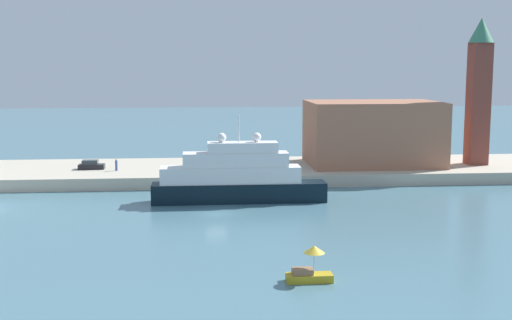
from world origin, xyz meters
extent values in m
plane|color=slate|center=(0.00, 0.00, 0.00)|extent=(400.00, 400.00, 0.00)
cube|color=#B7AD99|center=(0.00, 26.14, 0.89)|extent=(110.00, 20.29, 1.78)
cube|color=black|center=(3.17, 6.98, 1.26)|extent=(22.49, 3.71, 2.52)
cube|color=white|center=(2.04, 6.98, 3.59)|extent=(18.00, 3.41, 2.13)
cube|color=white|center=(2.72, 6.98, 5.56)|extent=(13.50, 3.12, 1.81)
cube|color=white|center=(3.62, 6.98, 7.13)|extent=(9.00, 2.82, 1.34)
cylinder|color=silver|center=(3.17, 6.98, 9.55)|extent=(0.16, 0.16, 3.49)
sphere|color=white|center=(5.42, 6.98, 8.41)|extent=(1.21, 1.21, 1.21)
sphere|color=white|center=(0.92, 6.98, 8.41)|extent=(1.21, 1.21, 1.21)
cube|color=#B7991E|center=(6.87, -25.74, 0.33)|extent=(3.82, 1.39, 0.66)
cube|color=#8C6647|center=(6.30, -25.74, 0.90)|extent=(1.68, 1.11, 0.48)
cylinder|color=#B2B2B2|center=(7.25, -25.74, 1.54)|extent=(0.06, 0.06, 1.77)
cone|color=gold|center=(7.25, -25.74, 2.73)|extent=(1.74, 1.74, 0.61)
cube|color=#9E664C|center=(25.74, 26.02, 6.82)|extent=(20.57, 13.61, 10.07)
cube|color=brown|center=(42.35, 24.77, 11.40)|extent=(3.03, 3.03, 19.24)
cone|color=#387A5B|center=(42.35, 24.77, 22.96)|extent=(3.94, 3.94, 3.87)
cube|color=black|center=(-18.37, 24.99, 2.15)|extent=(3.89, 1.87, 0.74)
cube|color=#262D33|center=(-18.56, 24.99, 2.83)|extent=(2.34, 1.69, 0.63)
cylinder|color=#334C8C|center=(-14.39, 23.04, 2.56)|extent=(0.36, 0.36, 1.56)
sphere|color=tan|center=(-14.39, 23.04, 3.46)|extent=(0.24, 0.24, 0.24)
cylinder|color=black|center=(6.36, 17.30, 2.19)|extent=(0.51, 0.51, 0.82)
camera|label=1|loc=(-2.13, -78.15, 17.71)|focal=47.00mm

